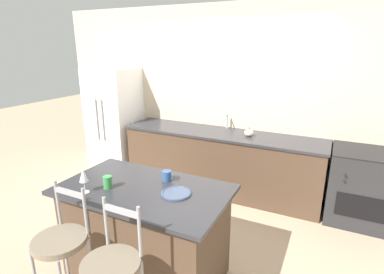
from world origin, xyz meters
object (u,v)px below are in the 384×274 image
refrigerator (115,121)px  wine_glass (83,176)px  bar_stool_near (63,254)px  oven_range (362,186)px  dinner_plate (176,193)px  coffee_mug (167,176)px  tumbler_cup (108,182)px  pumpkin_decoration (249,133)px

refrigerator → wine_glass: size_ratio=8.04×
refrigerator → bar_stool_near: refrigerator is taller
oven_range → dinner_plate: dinner_plate is taller
coffee_mug → refrigerator: bearing=139.9°
tumbler_cup → pumpkin_decoration: bearing=71.5°
oven_range → wine_glass: (-2.26, -2.23, 0.61)m
wine_glass → tumbler_cup: 0.22m
dinner_plate → tumbler_cup: tumbler_cup is taller
refrigerator → tumbler_cup: (1.64, -2.07, 0.08)m
pumpkin_decoration → coffee_mug: bearing=-100.0°
refrigerator → dinner_plate: (2.24, -1.91, 0.04)m
wine_glass → coffee_mug: bearing=44.6°
coffee_mug → tumbler_cup: tumbler_cup is taller
oven_range → coffee_mug: 2.50m
pumpkin_decoration → tumbler_cup: bearing=-108.5°
tumbler_cup → wine_glass: bearing=-129.3°
wine_glass → coffee_mug: size_ratio=1.82×
tumbler_cup → refrigerator: bearing=128.4°
tumbler_cup → pumpkin_decoration: 2.19m
refrigerator → pumpkin_decoration: refrigerator is taller
tumbler_cup → dinner_plate: bearing=15.5°
bar_stool_near → wine_glass: 0.62m
dinner_plate → coffee_mug: (-0.20, 0.19, 0.04)m
wine_glass → pumpkin_decoration: bearing=69.9°
dinner_plate → oven_range: bearing=51.2°
oven_range → tumbler_cup: bearing=-135.7°
oven_range → tumbler_cup: size_ratio=8.09×
coffee_mug → bar_stool_near: bearing=-111.4°
bar_stool_near → pumpkin_decoration: size_ratio=8.98×
dinner_plate → pumpkin_decoration: bearing=87.1°
oven_range → pumpkin_decoration: pumpkin_decoration is taller
oven_range → pumpkin_decoration: 1.53m
refrigerator → oven_range: 3.80m
bar_stool_near → dinner_plate: size_ratio=4.41×
refrigerator → wine_glass: refrigerator is taller
dinner_plate → coffee_mug: size_ratio=2.15×
refrigerator → tumbler_cup: refrigerator is taller
pumpkin_decoration → refrigerator: bearing=-179.9°
bar_stool_near → dinner_plate: bearing=52.3°
oven_range → pumpkin_decoration: (-1.44, -0.01, 0.51)m
wine_glass → tumbler_cup: wine_glass is taller
bar_stool_near → pumpkin_decoration: bearing=75.9°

